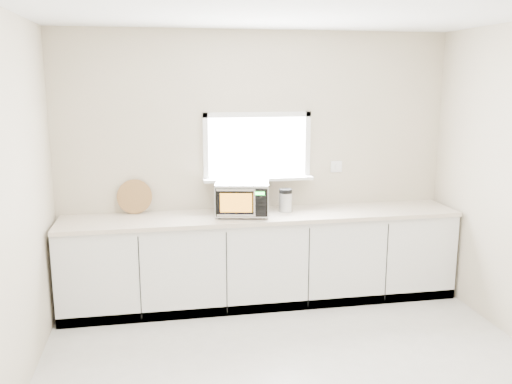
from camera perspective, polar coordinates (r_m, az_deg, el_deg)
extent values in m
cube|color=beige|center=(5.55, 0.09, 2.76)|extent=(4.00, 0.02, 2.70)
cube|color=white|center=(5.51, 0.12, 4.79)|extent=(1.00, 0.02, 0.60)
cube|color=white|center=(5.50, 0.24, 1.39)|extent=(1.12, 0.16, 0.03)
cube|color=white|center=(5.47, 0.15, 8.15)|extent=(1.10, 0.04, 0.05)
cube|color=white|center=(5.55, 0.14, 1.44)|extent=(1.10, 0.04, 0.05)
cube|color=white|center=(5.43, -5.33, 4.63)|extent=(0.05, 0.04, 0.70)
cube|color=white|center=(5.62, 5.43, 4.87)|extent=(0.05, 0.04, 0.70)
cube|color=white|center=(5.76, 8.45, 2.66)|extent=(0.12, 0.01, 0.12)
cube|color=silver|center=(5.49, 0.66, -7.16)|extent=(3.92, 0.60, 0.88)
cube|color=beige|center=(5.35, 0.69, -2.52)|extent=(3.92, 0.64, 0.04)
cylinder|color=black|center=(5.17, -3.87, -2.74)|extent=(0.02, 0.02, 0.02)
cylinder|color=black|center=(5.46, -3.61, -1.94)|extent=(0.02, 0.02, 0.02)
cylinder|color=black|center=(5.15, 0.87, -2.76)|extent=(0.02, 0.02, 0.02)
cylinder|color=black|center=(5.45, 0.87, -1.96)|extent=(0.02, 0.02, 0.02)
cube|color=#BABDC2|center=(5.27, -1.45, -0.65)|extent=(0.57, 0.48, 0.30)
cube|color=black|center=(5.07, -1.54, -1.14)|extent=(0.48, 0.11, 0.27)
cube|color=#FFA526|center=(5.07, -2.11, -1.15)|extent=(0.29, 0.06, 0.18)
cylinder|color=silver|center=(5.04, -0.16, -1.20)|extent=(0.02, 0.02, 0.24)
cube|color=black|center=(5.06, 0.42, -1.15)|extent=(0.12, 0.03, 0.26)
cube|color=#19FF33|center=(5.04, 0.42, -0.15)|extent=(0.08, 0.02, 0.03)
cube|color=silver|center=(5.23, -1.46, 1.02)|extent=(0.57, 0.48, 0.01)
cube|color=#462719|center=(5.32, -3.32, -1.06)|extent=(0.13, 0.21, 0.24)
cube|color=black|center=(5.25, -3.45, -0.15)|extent=(0.02, 0.04, 0.09)
cube|color=black|center=(5.26, -3.16, -0.03)|extent=(0.02, 0.04, 0.09)
cube|color=black|center=(5.27, -2.87, -0.21)|extent=(0.02, 0.04, 0.09)
cube|color=black|center=(5.25, -3.31, 0.16)|extent=(0.02, 0.04, 0.09)
cube|color=black|center=(5.26, -2.97, 0.19)|extent=(0.02, 0.04, 0.09)
cylinder|color=#96653A|center=(5.46, -12.66, -0.48)|extent=(0.34, 0.08, 0.34)
cylinder|color=#BABDC2|center=(5.43, 3.12, -1.08)|extent=(0.15, 0.15, 0.19)
cylinder|color=black|center=(5.40, 3.14, 0.14)|extent=(0.15, 0.15, 0.04)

